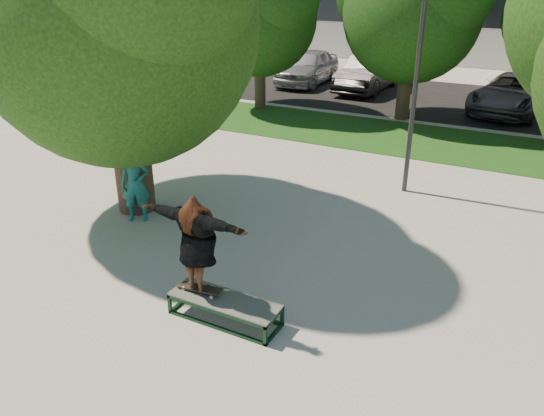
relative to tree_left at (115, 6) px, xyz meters
The scene contains 13 objects.
ground 6.26m from the tree_left, 14.31° to the right, with size 120.00×120.00×0.00m, color #A6A199.
grass_strip 10.87m from the tree_left, 57.80° to the left, with size 30.00×4.00×0.02m, color #174915.
asphalt_strip 16.13m from the tree_left, 73.93° to the left, with size 40.00×8.00×0.01m, color black.
tree_left is the anchor object (origin of this frame).
bg_tree_left 10.26m from the tree_left, 102.86° to the left, with size 5.28×4.51×5.77m.
bg_tree_mid 11.45m from the tree_left, 73.68° to the left, with size 5.76×4.92×6.24m.
lamppost 6.70m from the tree_left, 36.42° to the left, with size 0.25×0.15×6.11m.
grind_box 6.59m from the tree_left, 33.35° to the right, with size 1.80×0.60×0.38m.
skater_rig 5.65m from the tree_left, 36.47° to the right, with size 2.00×0.66×1.68m.
bystander 3.65m from the tree_left, 46.30° to the right, with size 0.62×0.41×1.71m, color #1B6967.
car_silver_a 16.04m from the tree_left, 99.68° to the left, with size 1.93×4.79×1.63m, color silver.
car_dark 15.69m from the tree_left, 88.01° to the left, with size 1.73×4.96×1.63m, color black.
car_grey 15.89m from the tree_left, 63.94° to the left, with size 2.41×5.22×1.45m, color #57575C.
Camera 1 is at (3.85, -7.49, 5.07)m, focal length 35.00 mm.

